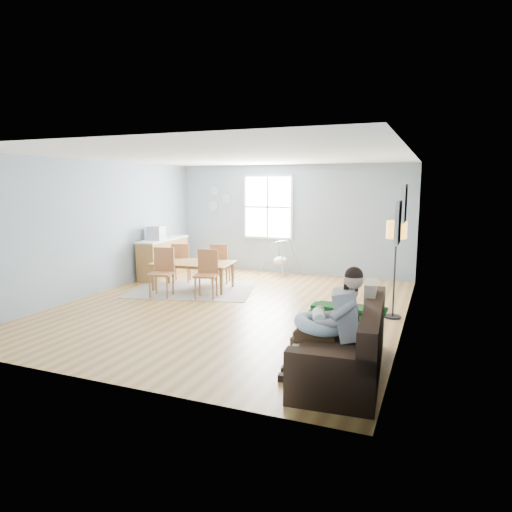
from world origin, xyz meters
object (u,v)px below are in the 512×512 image
at_px(dining_table, 193,276).
at_px(chair_se, 207,271).
at_px(baby_swing, 281,260).
at_px(father, 333,320).
at_px(floor_lamp, 396,238).
at_px(chair_sw, 162,269).
at_px(monitor, 156,233).
at_px(counter, 163,257).
at_px(toddler, 343,310).
at_px(storage_cube, 310,368).
at_px(chair_ne, 220,261).
at_px(sofa, 347,348).
at_px(chair_nw, 181,261).

xyz_separation_m(dining_table, chair_se, (0.60, -0.49, 0.25)).
xyz_separation_m(dining_table, baby_swing, (1.22, 2.17, 0.08)).
distance_m(father, floor_lamp, 2.96).
bearing_deg(floor_lamp, dining_table, 172.20).
bearing_deg(father, dining_table, 137.49).
xyz_separation_m(chair_sw, baby_swing, (1.50, 2.88, -0.17)).
relative_size(chair_sw, monitor, 2.62).
bearing_deg(counter, dining_table, -35.02).
height_order(father, monitor, father).
bearing_deg(baby_swing, dining_table, -119.28).
distance_m(toddler, storage_cube, 0.92).
bearing_deg(counter, chair_ne, -7.99).
relative_size(sofa, floor_lamp, 1.32).
relative_size(chair_nw, monitor, 2.45).
distance_m(father, baby_swing, 6.16).
distance_m(toddler, chair_sw, 4.62).
xyz_separation_m(father, counter, (-5.10, 4.38, -0.24)).
distance_m(sofa, storage_cube, 0.64).
distance_m(dining_table, chair_se, 0.81).
relative_size(storage_cube, baby_swing, 0.44).
relative_size(sofa, father, 1.62).
bearing_deg(toddler, storage_cube, -103.93).
xyz_separation_m(storage_cube, dining_table, (-3.57, 3.70, 0.06)).
height_order(chair_nw, monitor, monitor).
xyz_separation_m(toddler, floor_lamp, (0.38, 2.37, 0.64)).
bearing_deg(baby_swing, chair_se, -103.18).
bearing_deg(chair_sw, chair_se, 14.49).
bearing_deg(floor_lamp, baby_swing, 136.94).
relative_size(chair_se, baby_swing, 0.88).
relative_size(chair_nw, baby_swing, 0.85).
height_order(monitor, baby_swing, monitor).
bearing_deg(chair_se, storage_cube, -47.15).
distance_m(floor_lamp, dining_table, 4.32).
distance_m(floor_lamp, monitor, 5.61).
relative_size(storage_cube, chair_se, 0.50).
relative_size(chair_nw, counter, 0.54).
xyz_separation_m(dining_table, counter, (-1.35, 0.95, 0.18)).
bearing_deg(storage_cube, counter, 136.69).
xyz_separation_m(storage_cube, baby_swing, (-2.36, 5.87, 0.14)).
relative_size(floor_lamp, baby_swing, 1.52).
distance_m(floor_lamp, chair_se, 3.64).
relative_size(chair_sw, chair_nw, 1.07).
relative_size(father, chair_ne, 1.46).
height_order(dining_table, chair_nw, chair_nw).
relative_size(father, dining_table, 0.80).
distance_m(toddler, dining_table, 4.79).
distance_m(chair_ne, baby_swing, 1.73).
bearing_deg(chair_se, floor_lamp, -1.33).
xyz_separation_m(storage_cube, chair_ne, (-3.29, 4.42, 0.28)).
distance_m(chair_sw, baby_swing, 3.25).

